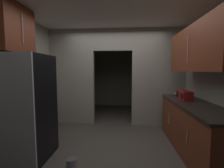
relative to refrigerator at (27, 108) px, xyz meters
name	(u,v)px	position (x,y,z in m)	size (l,w,h in m)	color
ground	(112,150)	(1.39, 0.38, -0.87)	(20.00, 20.00, 0.00)	#47423D
kitchen_overhead_slab	(114,14)	(1.39, 0.81, 1.75)	(4.06, 6.86, 0.06)	silver
kitchen_partition	(117,74)	(1.42, 1.81, 0.51)	(3.66, 0.12, 2.59)	#9E998C
adjoining_room_shell	(118,75)	(1.39, 3.49, 0.42)	(3.66, 2.39, 2.59)	gray
refrigerator	(27,108)	(0.00, 0.00, 0.00)	(0.71, 0.80, 1.75)	black
lower_cabinet_run	(195,128)	(2.89, 0.41, -0.43)	(0.66, 2.16, 0.89)	maroon
upper_cabinet_counterside	(199,49)	(2.89, 0.41, 0.99)	(0.36, 1.94, 0.79)	maroon
upper_cabinet_fridgeside	(12,29)	(-0.26, 0.10, 1.30)	(0.36, 0.78, 0.80)	maroon
boombox	(184,95)	(2.86, 0.87, 0.11)	(0.21, 0.44, 0.20)	maroon
book_stack	(177,93)	(2.87, 1.32, 0.07)	(0.15, 0.16, 0.10)	black
paint_can	(71,165)	(0.83, -0.28, -0.78)	(0.16, 0.16, 0.18)	#99999E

